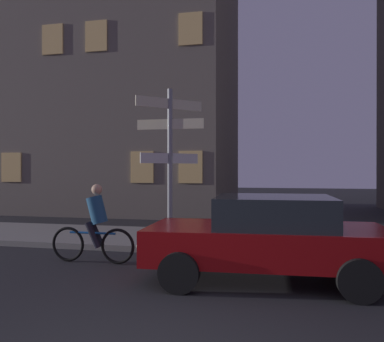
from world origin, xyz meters
name	(u,v)px	position (x,y,z in m)	size (l,w,h in m)	color
sidewalk_kerb	(233,241)	(0.00, 6.84, 0.07)	(40.00, 3.13, 0.14)	gray
signpost	(170,151)	(-1.36, 5.75, 2.35)	(1.63, 1.28, 3.68)	gray
car_near_right	(268,236)	(1.03, 3.46, 0.77)	(4.16, 2.27, 1.45)	maroon
cyclist	(95,226)	(-2.48, 4.08, 0.75)	(1.82, 0.32, 1.61)	black
building_left_block	(130,17)	(-5.89, 14.83, 9.17)	(9.44, 7.26, 18.35)	#6B6056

